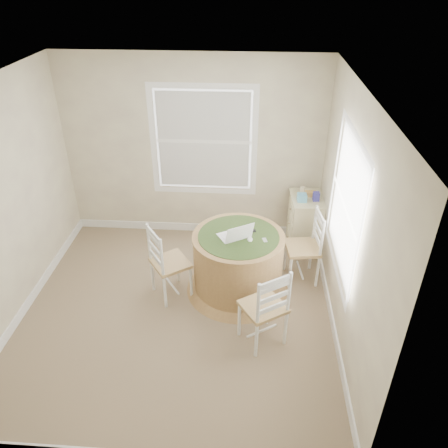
{
  "coord_description": "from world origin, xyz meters",
  "views": [
    {
      "loc": [
        0.82,
        -3.8,
        3.6
      ],
      "look_at": [
        0.52,
        0.45,
        0.96
      ],
      "focal_mm": 35.0,
      "sensor_mm": 36.0,
      "label": 1
    }
  ],
  "objects_px": {
    "chair_near": "(263,306)",
    "corner_chest": "(305,223)",
    "chair_left": "(170,262)",
    "chair_right": "(303,247)",
    "laptop": "(235,235)",
    "round_table": "(238,261)"
  },
  "relations": [
    {
      "from": "round_table",
      "to": "chair_left",
      "type": "bearing_deg",
      "value": 175.83
    },
    {
      "from": "chair_left",
      "to": "chair_near",
      "type": "xyz_separation_m",
      "value": [
        1.1,
        -0.69,
        0.0
      ]
    },
    {
      "from": "chair_right",
      "to": "laptop",
      "type": "height_order",
      "value": "laptop"
    },
    {
      "from": "chair_left",
      "to": "chair_right",
      "type": "bearing_deg",
      "value": -110.08
    },
    {
      "from": "round_table",
      "to": "chair_right",
      "type": "bearing_deg",
      "value": 3.91
    },
    {
      "from": "round_table",
      "to": "laptop",
      "type": "relative_size",
      "value": 2.85
    },
    {
      "from": "corner_chest",
      "to": "laptop",
      "type": "bearing_deg",
      "value": -135.73
    },
    {
      "from": "round_table",
      "to": "laptop",
      "type": "xyz_separation_m",
      "value": [
        -0.04,
        -0.03,
        0.39
      ]
    },
    {
      "from": "chair_near",
      "to": "corner_chest",
      "type": "distance_m",
      "value": 1.94
    },
    {
      "from": "chair_left",
      "to": "chair_near",
      "type": "distance_m",
      "value": 1.3
    },
    {
      "from": "chair_near",
      "to": "corner_chest",
      "type": "relative_size",
      "value": 1.19
    },
    {
      "from": "chair_left",
      "to": "chair_near",
      "type": "relative_size",
      "value": 1.0
    },
    {
      "from": "chair_right",
      "to": "laptop",
      "type": "distance_m",
      "value": 0.95
    },
    {
      "from": "chair_right",
      "to": "chair_left",
      "type": "bearing_deg",
      "value": -82.36
    },
    {
      "from": "round_table",
      "to": "corner_chest",
      "type": "relative_size",
      "value": 1.61
    },
    {
      "from": "chair_left",
      "to": "corner_chest",
      "type": "bearing_deg",
      "value": -90.77
    },
    {
      "from": "chair_near",
      "to": "chair_right",
      "type": "height_order",
      "value": "same"
    },
    {
      "from": "laptop",
      "to": "chair_near",
      "type": "bearing_deg",
      "value": 82.02
    },
    {
      "from": "round_table",
      "to": "chair_right",
      "type": "distance_m",
      "value": 0.84
    },
    {
      "from": "round_table",
      "to": "chair_left",
      "type": "height_order",
      "value": "chair_left"
    },
    {
      "from": "chair_left",
      "to": "laptop",
      "type": "height_order",
      "value": "laptop"
    },
    {
      "from": "chair_near",
      "to": "chair_right",
      "type": "bearing_deg",
      "value": -146.92
    }
  ]
}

